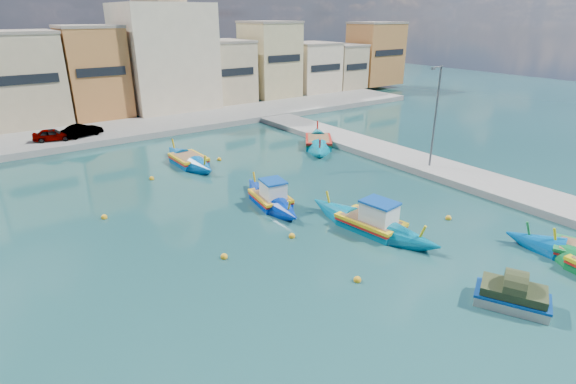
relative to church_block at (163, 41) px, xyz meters
name	(u,v)px	position (x,y,z in m)	size (l,w,h in m)	color
ground	(293,277)	(-10.00, -40.00, -8.41)	(160.00, 160.00, 0.00)	#123737
east_quay	(506,190)	(8.00, -40.00, -8.16)	(4.00, 70.00, 0.50)	gray
north_quay	(105,133)	(-10.00, -8.00, -8.11)	(80.00, 8.00, 0.60)	gray
north_townhouses	(140,73)	(-3.32, -0.64, -3.41)	(83.20, 7.87, 10.19)	tan
church_block	(163,41)	(0.00, 0.00, 0.00)	(10.00, 10.00, 19.10)	beige
quay_street_lamp	(435,116)	(7.44, -34.00, -4.07)	(1.18, 0.16, 8.00)	#595B60
luzzu_turquoise_cabin	(371,224)	(-3.51, -38.60, -8.06)	(3.22, 9.19, 2.89)	#007397
luzzu_blue_cabin	(271,199)	(-6.07, -32.21, -8.08)	(3.03, 7.76, 2.68)	#002CAB
luzzu_cyan_mid	(318,143)	(5.00, -23.48, -8.11)	(7.60, 8.94, 2.82)	#0082A1
luzzu_green	(189,161)	(-6.96, -21.51, -8.13)	(2.25, 8.22, 2.58)	#0056A4
tender_near	(512,297)	(-3.87, -47.12, -7.97)	(2.73, 3.31, 1.43)	beige
mooring_buoys	(248,213)	(-8.10, -32.73, -8.33)	(17.02, 20.41, 0.36)	#FFB01A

